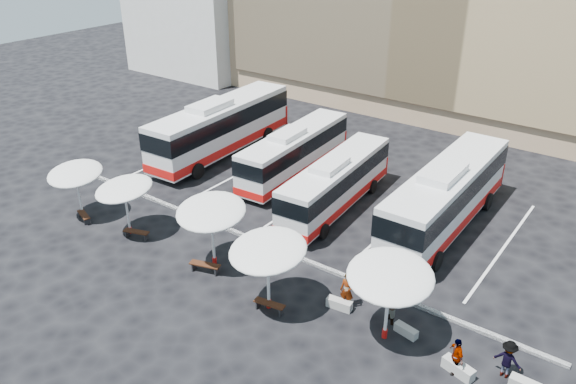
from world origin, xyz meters
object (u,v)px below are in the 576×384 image
Objects in this scene: passenger_1 at (395,303)px; passenger_3 at (508,359)px; sunshade_1 at (124,189)px; conc_bench_1 at (406,331)px; bus_3 at (447,195)px; wood_bench_0 at (84,216)px; bus_0 at (221,126)px; wood_bench_2 at (205,266)px; sunshade_0 at (75,174)px; conc_bench_0 at (339,304)px; wood_bench_1 at (136,233)px; wood_bench_3 at (269,305)px; passenger_0 at (347,290)px; sunshade_4 at (390,276)px; sunshade_3 at (268,251)px; bus_1 at (295,151)px; bus_2 at (336,182)px; conc_bench_2 at (458,368)px; sunshade_2 at (211,212)px; passenger_2 at (456,356)px.

passenger_1 is 5.13m from passenger_3.
sunshade_1 reaches higher than conc_bench_1.
wood_bench_0 is (-17.54, -11.83, -1.77)m from bus_3.
bus_0 reaches higher than wood_bench_0.
wood_bench_2 is (-8.02, -11.45, -1.73)m from bus_3.
conc_bench_0 is at bearing 5.46° from sunshade_0.
wood_bench_3 is at bearing -3.75° from wood_bench_1.
conc_bench_0 is 0.66× the size of passenger_0.
sunshade_4 is at bearing 139.70° from passenger_1.
wood_bench_0 is (-13.88, -0.06, -2.80)m from sunshade_3.
sunshade_1 reaches higher than sunshade_0.
wood_bench_1 is at bearing -11.72° from sunshade_1.
sunshade_0 is at bearing -147.99° from bus_3.
conc_bench_0 is at bearing 5.52° from sunshade_1.
bus_1 is 5.41m from bus_2.
bus_2 reaches higher than conc_bench_0.
bus_2 reaches higher than wood_bench_2.
bus_1 is 7.18× the size of wood_bench_3.
sunshade_1 is at bearing 179.74° from passenger_0.
sunshade_0 is 3.08× the size of conc_bench_2.
sunshade_0 is 0.99× the size of sunshade_1.
wood_bench_0 is 0.77× the size of passenger_1.
conc_bench_2 is (5.02, -10.60, -1.86)m from bus_3.
wood_bench_3 reaches higher than conc_bench_0.
bus_3 reaches higher than sunshade_2.
passenger_1 is at bearing -42.05° from bus_1.
conc_bench_0 is 1.12× the size of conc_bench_1.
sunshade_2 reaches higher than bus_1.
bus_0 is 3.30× the size of sunshade_0.
sunshade_2 is at bearing 7.27° from wood_bench_1.
wood_bench_3 is at bearing -170.80° from conc_bench_2.
wood_bench_2 is 1.08× the size of wood_bench_3.
wood_bench_2 is 1.55× the size of conc_bench_1.
sunshade_2 is at bearing -52.41° from bus_0.
sunshade_3 is 6.11m from passenger_1.
conc_bench_2 is at bearing 3.72° from wood_bench_2.
sunshade_4 is at bearing 177.13° from conc_bench_2.
sunshade_3 is 3.43× the size of conc_bench_0.
bus_3 is 17.67m from wood_bench_1.
bus_2 is 6.47× the size of passenger_3.
sunshade_3 reaches higher than passenger_0.
passenger_1 reaches higher than conc_bench_0.
bus_1 is at bearing 120.88° from sunshade_3.
sunshade_3 is at bearing -165.87° from sunshade_4.
wood_bench_1 is 0.92× the size of passenger_2.
conc_bench_2 is at bearing -2.87° from sunshade_4.
sunshade_4 reaches higher than passenger_1.
bus_1 is 8.29× the size of conc_bench_2.
bus_2 is 9.98m from conc_bench_0.
sunshade_2 is 1.08× the size of sunshade_3.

